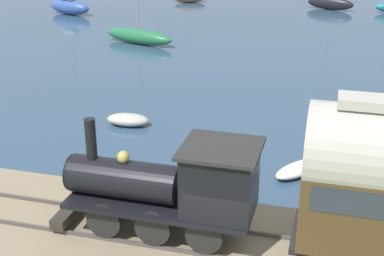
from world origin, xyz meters
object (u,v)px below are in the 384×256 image
object	(u,v)px
sailboat_blue	(70,6)
sailboat_black	(330,3)
rowboat_mid_harbor	(128,120)
steam_locomotive	(175,183)
sailboat_green	(139,36)
rowboat_far_out	(300,169)

from	to	relation	value
sailboat_blue	sailboat_black	xyz separation A→B (m)	(9.13, -23.76, -0.11)
rowboat_mid_harbor	steam_locomotive	bearing A→B (deg)	-155.13
sailboat_black	rowboat_mid_harbor	xyz separation A→B (m)	(-33.84, 8.02, -0.41)
sailboat_blue	sailboat_green	size ratio (longest dim) A/B	1.63
sailboat_blue	rowboat_mid_harbor	size ratio (longest dim) A/B	4.71
sailboat_green	rowboat_far_out	bearing A→B (deg)	-127.09
sailboat_black	sailboat_green	bearing A→B (deg)	162.83
sailboat_green	rowboat_mid_harbor	xyz separation A→B (m)	(-15.33, -5.24, -0.30)
sailboat_green	rowboat_mid_harbor	size ratio (longest dim) A/B	2.89
rowboat_far_out	rowboat_mid_harbor	bearing A→B (deg)	17.45
steam_locomotive	sailboat_blue	size ratio (longest dim) A/B	0.61
sailboat_green	rowboat_far_out	world-z (taller)	sailboat_green
rowboat_mid_harbor	sailboat_green	bearing A→B (deg)	14.05
rowboat_mid_harbor	rowboat_far_out	distance (m)	8.63
sailboat_black	sailboat_blue	bearing A→B (deg)	129.47
sailboat_blue	rowboat_far_out	size ratio (longest dim) A/B	3.86
sailboat_black	rowboat_far_out	xyz separation A→B (m)	(-36.67, -0.13, -0.49)
rowboat_mid_harbor	sailboat_black	bearing A→B (deg)	-18.17
sailboat_black	rowboat_far_out	distance (m)	36.67
rowboat_mid_harbor	rowboat_far_out	world-z (taller)	rowboat_mid_harbor
sailboat_green	rowboat_far_out	size ratio (longest dim) A/B	2.37
sailboat_blue	sailboat_black	world-z (taller)	sailboat_blue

